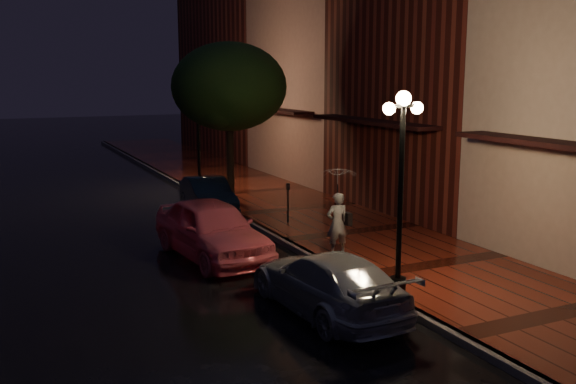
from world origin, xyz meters
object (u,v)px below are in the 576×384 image
navy_car (208,195)px  silver_car (327,283)px  streetlamp_far (198,129)px  streetlamp_near (401,180)px  parking_meter (288,199)px  street_tree (230,90)px  woman_with_umbrella (338,197)px  pink_car (212,229)px

navy_car → silver_car: silver_car is taller
streetlamp_far → navy_car: (-0.95, -3.91, -1.99)m
streetlamp_near → streetlamp_far: (0.00, 14.00, 0.00)m
parking_meter → street_tree: bearing=107.0°
woman_with_umbrella → parking_meter: size_ratio=1.82×
silver_car → streetlamp_near: bearing=-178.7°
street_tree → streetlamp_near: bearing=-91.3°
streetlamp_far → pink_car: size_ratio=0.94×
street_tree → silver_car: (-2.07, -11.10, -3.62)m
streetlamp_far → pink_car: 9.89m
woman_with_umbrella → streetlamp_far: bearing=-84.4°
street_tree → pink_car: street_tree is taller
streetlamp_near → woman_with_umbrella: (0.25, 3.09, -0.93)m
streetlamp_near → navy_car: bearing=95.4°
navy_car → parking_meter: 3.56m
street_tree → pink_car: size_ratio=1.27×
parking_meter → silver_car: bearing=-97.7°
pink_car → silver_car: 4.83m
streetlamp_near → street_tree: bearing=88.7°
street_tree → woman_with_umbrella: 8.31m
streetlamp_far → pink_car: streetlamp_far is taller
silver_car → parking_meter: (2.46, 7.03, 0.29)m
navy_car → woman_with_umbrella: (1.20, -7.00, 1.05)m
pink_car → silver_car: bearing=-85.3°
woman_with_umbrella → parking_meter: bearing=-91.7°
woman_with_umbrella → silver_car: bearing=61.4°
pink_car → streetlamp_near: bearing=-65.7°
navy_car → woman_with_umbrella: 7.18m
pink_car → parking_meter: (3.30, 2.28, 0.13)m
streetlamp_near → navy_car: size_ratio=1.16×
navy_car → woman_with_umbrella: bearing=-76.0°
street_tree → woman_with_umbrella: bearing=-90.0°
streetlamp_far → silver_car: (-1.81, -14.11, -1.98)m
street_tree → navy_car: street_tree is taller
woman_with_umbrella → pink_car: bearing=-24.0°
streetlamp_near → woman_with_umbrella: 3.24m
pink_car → parking_meter: size_ratio=3.64×
pink_car → woman_with_umbrella: size_ratio=2.00×
streetlamp_near → pink_car: size_ratio=0.94×
streetlamp_near → streetlamp_far: same height
street_tree → streetlamp_far: bearing=94.9°
streetlamp_near → woman_with_umbrella: size_ratio=1.88×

